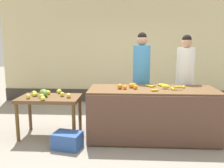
{
  "coord_description": "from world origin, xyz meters",
  "views": [
    {
      "loc": [
        -0.04,
        -4.08,
        1.7
      ],
      "look_at": [
        -0.27,
        0.15,
        0.95
      ],
      "focal_mm": 38.04,
      "sensor_mm": 36.0,
      "label": 1
    }
  ],
  "objects_px": {
    "vendor_woman_blue_shirt": "(141,80)",
    "produce_crate": "(67,140)",
    "produce_sack": "(97,111)",
    "vendor_woman_white_shirt": "(185,81)"
  },
  "relations": [
    {
      "from": "vendor_woman_blue_shirt",
      "to": "produce_crate",
      "type": "xyz_separation_m",
      "value": [
        -1.25,
        -1.17,
        -0.83
      ]
    },
    {
      "from": "produce_sack",
      "to": "produce_crate",
      "type": "bearing_deg",
      "value": -108.1
    },
    {
      "from": "produce_crate",
      "to": "produce_sack",
      "type": "distance_m",
      "value": 1.18
    },
    {
      "from": "vendor_woman_blue_shirt",
      "to": "vendor_woman_white_shirt",
      "type": "height_order",
      "value": "vendor_woman_blue_shirt"
    },
    {
      "from": "vendor_woman_blue_shirt",
      "to": "vendor_woman_white_shirt",
      "type": "distance_m",
      "value": 0.86
    },
    {
      "from": "produce_crate",
      "to": "produce_sack",
      "type": "xyz_separation_m",
      "value": [
        0.36,
        1.11,
        0.16
      ]
    },
    {
      "from": "vendor_woman_blue_shirt",
      "to": "produce_crate",
      "type": "height_order",
      "value": "vendor_woman_blue_shirt"
    },
    {
      "from": "vendor_woman_white_shirt",
      "to": "vendor_woman_blue_shirt",
      "type": "bearing_deg",
      "value": 179.64
    },
    {
      "from": "vendor_woman_white_shirt",
      "to": "produce_crate",
      "type": "relative_size",
      "value": 4.19
    },
    {
      "from": "vendor_woman_blue_shirt",
      "to": "produce_sack",
      "type": "distance_m",
      "value": 1.11
    }
  ]
}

